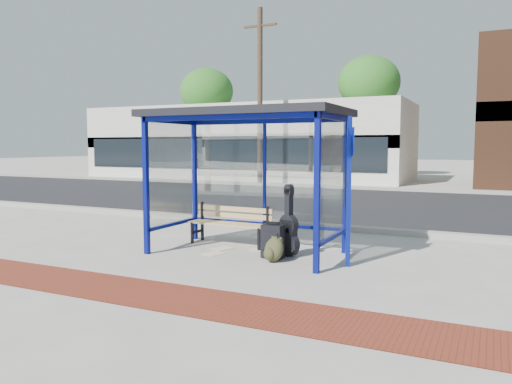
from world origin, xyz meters
The scene contains 19 objects.
ground centered at (0.00, 0.00, 0.00)m, with size 120.00×120.00×0.00m, color #B2ADA0.
brick_paver_strip centered at (0.00, -2.60, 0.01)m, with size 60.00×1.00×0.01m, color maroon.
curb_near centered at (0.00, 2.90, 0.06)m, with size 60.00×0.25×0.12m, color gray.
street_asphalt centered at (0.00, 8.00, 0.00)m, with size 60.00×10.00×0.00m, color black.
curb_far centered at (0.00, 13.10, 0.06)m, with size 60.00×0.25×0.12m, color gray.
far_sidewalk centered at (0.00, 15.00, 0.00)m, with size 60.00×4.00×0.01m, color #B2ADA0.
bus_shelter centered at (0.00, 0.07, 2.07)m, with size 3.30×1.80×2.42m.
storefront_white centered at (-9.00, 17.99, 2.00)m, with size 18.00×6.04×4.00m.
tree_left centered at (-14.00, 22.00, 5.45)m, with size 3.60×3.60×7.03m.
tree_mid centered at (-3.00, 22.00, 5.45)m, with size 3.60×3.60×7.03m.
utility_pole_west centered at (-6.00, 13.40, 4.11)m, with size 1.60×0.24×8.00m.
bench centered at (-0.60, 0.55, 0.42)m, with size 1.59×0.44×0.75m.
guitar_bag centered at (0.73, 0.11, 0.41)m, with size 0.42×0.27×1.13m.
suitcase centered at (0.55, -0.14, 0.28)m, with size 0.35×0.24×0.60m.
backpack centered at (0.66, -0.38, 0.19)m, with size 0.39×0.37×0.40m.
sign_post centered at (1.81, -0.16, 1.27)m, with size 0.14×0.27×2.26m.
newspaper_a centered at (-0.56, 0.17, 0.00)m, with size 0.36×0.28×0.01m, color white.
newspaper_b centered at (-0.49, -0.28, 0.00)m, with size 0.37×0.29×0.01m, color white.
newspaper_c centered at (0.10, 0.34, 0.00)m, with size 0.38×0.30×0.01m, color white.
Camera 1 is at (3.74, -7.46, 1.83)m, focal length 35.00 mm.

